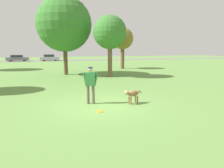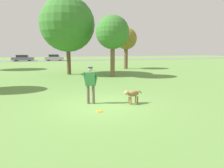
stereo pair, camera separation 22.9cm
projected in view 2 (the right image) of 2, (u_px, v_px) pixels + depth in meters
ground_plane at (100, 105)px, 8.80m from camera, size 120.00×120.00×0.00m
far_road_strip at (61, 60)px, 44.14m from camera, size 120.00×6.00×0.01m
person at (91, 82)px, 8.88m from camera, size 0.68×0.37×1.67m
dog at (132, 94)px, 8.92m from camera, size 0.96×0.42×0.65m
frisbee at (99, 111)px, 7.87m from camera, size 0.25×0.25×0.02m
tree_far_right at (126, 39)px, 24.71m from camera, size 2.67×2.67×5.09m
tree_mid_center at (67, 24)px, 18.80m from camera, size 5.15×5.15×7.33m
tree_near_right at (113, 33)px, 17.13m from camera, size 2.89×2.89×5.32m
parked_car_grey at (23, 58)px, 41.71m from camera, size 4.30×1.87×1.29m
parked_car_silver at (54, 58)px, 43.31m from camera, size 4.06×1.98×1.34m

